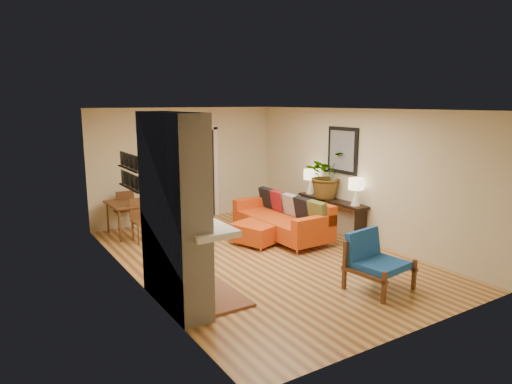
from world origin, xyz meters
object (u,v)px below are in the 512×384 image
Objects in this scene: sofa at (285,218)px; houseplant at (326,174)px; dining_table at (129,209)px; lamp_near at (356,189)px; blue_chair at (373,258)px; console_table at (332,206)px; lamp_far at (310,178)px; ottoman at (258,232)px.

sofa is 2.27× the size of houseplant.
lamp_near is (3.65, -2.79, 0.50)m from dining_table.
dining_table is at bearing 115.99° from blue_chair.
lamp_far is (0.00, 0.73, 0.49)m from console_table.
blue_chair is at bearing -127.39° from lamp_near.
console_table is 3.43× the size of lamp_near.
lamp_far is (0.00, 1.41, 0.00)m from lamp_near.
houseplant is (1.70, -0.01, 0.99)m from ottoman.
sofa is at bearing 162.91° from console_table.
lamp_far is at bearing 90.00° from lamp_near.
ottoman is 2.74m from dining_table.
lamp_far is at bearing 66.66° from blue_chair.
blue_chair is 2.38m from lamp_near.
lamp_near reaches higher than ottoman.
dining_table reaches higher than console_table.
lamp_near is 0.54× the size of houseplant.
console_table is 0.84m from lamp_near.
blue_chair is at bearing -64.01° from dining_table.
dining_table reaches higher than ottoman.
sofa is at bearing 135.04° from lamp_near.
lamp_far is at bearing 23.05° from sofa.
sofa is 4.20× the size of lamp_far.
sofa is 4.20× the size of lamp_near.
ottoman is 1.96m from houseplant.
sofa is 2.18× the size of ottoman.
console_table is at bearing -6.77° from ottoman.
dining_table reaches higher than blue_chair.
dining_table is 0.86× the size of console_table.
sofa is at bearing 81.78° from blue_chair.
lamp_far is at bearing 90.00° from console_table.
dining_table is at bearing 152.32° from houseplant.
lamp_far is at bearing 88.92° from houseplant.
ottoman is at bearing 96.51° from blue_chair.
lamp_near and lamp_far have the same top height.
blue_chair reaches higher than console_table.
blue_chair is at bearing -117.10° from houseplant.
lamp_far is (0.99, 0.42, 0.67)m from sofa.
console_table is at bearing -87.10° from houseplant.
lamp_far is (1.71, 0.52, 0.82)m from ottoman.
ottoman is 0.65× the size of dining_table.
lamp_far is (1.40, 3.24, 0.61)m from blue_chair.
dining_table is 4.62m from lamp_near.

